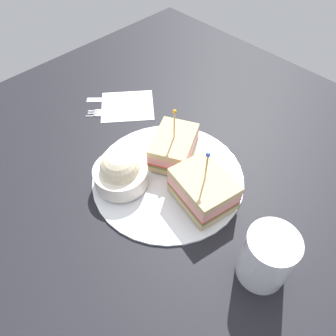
{
  "coord_description": "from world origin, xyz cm",
  "views": [
    {
      "loc": [
        -25.83,
        -26.27,
        46.5
      ],
      "look_at": [
        0.0,
        0.0,
        2.82
      ],
      "focal_mm": 35.25,
      "sensor_mm": 36.0,
      "label": 1
    }
  ],
  "objects_px": {
    "coleslaw_bowl": "(120,172)",
    "napkin": "(127,106)",
    "sandwich_half_front": "(174,147)",
    "knife": "(112,99)",
    "drink_glass": "(266,258)",
    "sandwich_half_back": "(203,189)",
    "plate": "(168,177)",
    "fork": "(109,112)"
  },
  "relations": [
    {
      "from": "drink_glass",
      "to": "napkin",
      "type": "distance_m",
      "value": 0.44
    },
    {
      "from": "sandwich_half_front",
      "to": "sandwich_half_back",
      "type": "height_order",
      "value": "sandwich_half_back"
    },
    {
      "from": "coleslaw_bowl",
      "to": "sandwich_half_front",
      "type": "bearing_deg",
      "value": -11.25
    },
    {
      "from": "napkin",
      "to": "knife",
      "type": "height_order",
      "value": "knife"
    },
    {
      "from": "plate",
      "to": "drink_glass",
      "type": "bearing_deg",
      "value": -96.8
    },
    {
      "from": "fork",
      "to": "knife",
      "type": "xyz_separation_m",
      "value": [
        0.03,
        0.03,
        0.0
      ]
    },
    {
      "from": "sandwich_half_back",
      "to": "drink_glass",
      "type": "xyz_separation_m",
      "value": [
        -0.03,
        -0.14,
        0.01
      ]
    },
    {
      "from": "sandwich_half_back",
      "to": "plate",
      "type": "bearing_deg",
      "value": 93.84
    },
    {
      "from": "plate",
      "to": "napkin",
      "type": "bearing_deg",
      "value": 69.28
    },
    {
      "from": "sandwich_half_back",
      "to": "napkin",
      "type": "height_order",
      "value": "sandwich_half_back"
    },
    {
      "from": "sandwich_half_front",
      "to": "drink_glass",
      "type": "xyz_separation_m",
      "value": [
        -0.07,
        -0.24,
        0.01
      ]
    },
    {
      "from": "sandwich_half_front",
      "to": "knife",
      "type": "relative_size",
      "value": 1.18
    },
    {
      "from": "sandwich_half_back",
      "to": "coleslaw_bowl",
      "type": "distance_m",
      "value": 0.14
    },
    {
      "from": "napkin",
      "to": "fork",
      "type": "distance_m",
      "value": 0.04
    },
    {
      "from": "napkin",
      "to": "sandwich_half_back",
      "type": "bearing_deg",
      "value": -104.46
    },
    {
      "from": "sandwich_half_front",
      "to": "napkin",
      "type": "bearing_deg",
      "value": 78.1
    },
    {
      "from": "sandwich_half_front",
      "to": "coleslaw_bowl",
      "type": "xyz_separation_m",
      "value": [
        -0.11,
        0.02,
        0.0
      ]
    },
    {
      "from": "coleslaw_bowl",
      "to": "knife",
      "type": "bearing_deg",
      "value": 56.11
    },
    {
      "from": "plate",
      "to": "sandwich_half_front",
      "type": "distance_m",
      "value": 0.06
    },
    {
      "from": "napkin",
      "to": "knife",
      "type": "xyz_separation_m",
      "value": [
        -0.01,
        0.04,
        0.0
      ]
    },
    {
      "from": "coleslaw_bowl",
      "to": "napkin",
      "type": "xyz_separation_m",
      "value": [
        0.15,
        0.16,
        -0.03
      ]
    },
    {
      "from": "napkin",
      "to": "plate",
      "type": "bearing_deg",
      "value": -110.72
    },
    {
      "from": "sandwich_half_front",
      "to": "knife",
      "type": "distance_m",
      "value": 0.23
    },
    {
      "from": "coleslaw_bowl",
      "to": "knife",
      "type": "height_order",
      "value": "coleslaw_bowl"
    },
    {
      "from": "sandwich_half_front",
      "to": "napkin",
      "type": "relative_size",
      "value": 1.04
    },
    {
      "from": "knife",
      "to": "sandwich_half_back",
      "type": "bearing_deg",
      "value": -100.84
    },
    {
      "from": "napkin",
      "to": "coleslaw_bowl",
      "type": "bearing_deg",
      "value": -132.32
    },
    {
      "from": "fork",
      "to": "drink_glass",
      "type": "bearing_deg",
      "value": -98.07
    },
    {
      "from": "drink_glass",
      "to": "napkin",
      "type": "height_order",
      "value": "drink_glass"
    },
    {
      "from": "sandwich_half_front",
      "to": "drink_glass",
      "type": "height_order",
      "value": "sandwich_half_front"
    },
    {
      "from": "sandwich_half_front",
      "to": "plate",
      "type": "bearing_deg",
      "value": -147.43
    },
    {
      "from": "plate",
      "to": "sandwich_half_back",
      "type": "relative_size",
      "value": 2.38
    },
    {
      "from": "sandwich_half_front",
      "to": "sandwich_half_back",
      "type": "bearing_deg",
      "value": -108.86
    },
    {
      "from": "sandwich_half_front",
      "to": "drink_glass",
      "type": "relative_size",
      "value": 1.27
    },
    {
      "from": "napkin",
      "to": "knife",
      "type": "relative_size",
      "value": 1.13
    },
    {
      "from": "plate",
      "to": "coleslaw_bowl",
      "type": "bearing_deg",
      "value": 145.13
    },
    {
      "from": "plate",
      "to": "sandwich_half_front",
      "type": "relative_size",
      "value": 2.3
    },
    {
      "from": "coleslaw_bowl",
      "to": "drink_glass",
      "type": "bearing_deg",
      "value": -81.1
    },
    {
      "from": "coleslaw_bowl",
      "to": "fork",
      "type": "distance_m",
      "value": 0.2
    },
    {
      "from": "napkin",
      "to": "sandwich_half_front",
      "type": "bearing_deg",
      "value": -101.9
    },
    {
      "from": "sandwich_half_back",
      "to": "coleslaw_bowl",
      "type": "bearing_deg",
      "value": 120.41
    },
    {
      "from": "coleslaw_bowl",
      "to": "sandwich_half_back",
      "type": "bearing_deg",
      "value": -59.59
    }
  ]
}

